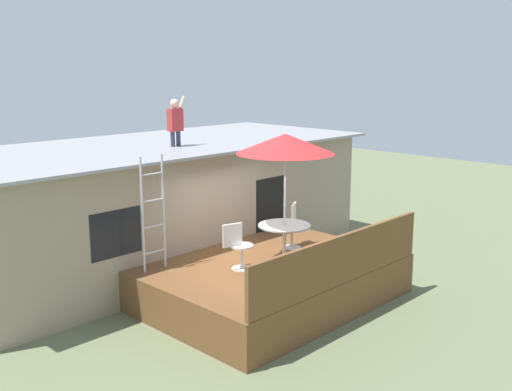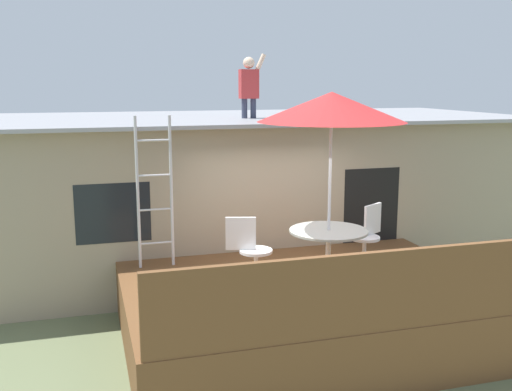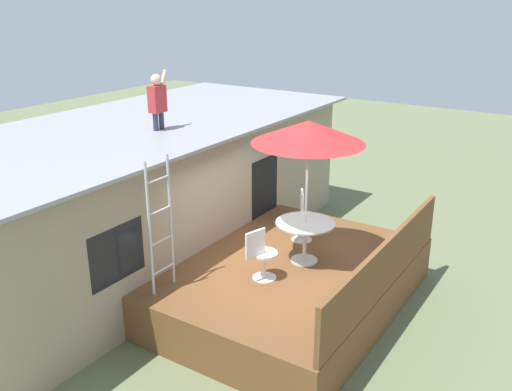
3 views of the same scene
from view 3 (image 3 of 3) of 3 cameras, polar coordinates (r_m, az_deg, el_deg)
name	(u,v)px [view 3 (image 3 of 3)]	position (r m, az deg, el deg)	size (l,w,h in m)	color
ground_plane	(286,303)	(10.32, 3.13, -10.89)	(40.00, 40.00, 0.00)	#66704C
house	(136,193)	(11.73, -12.14, 0.27)	(10.50, 4.50, 2.84)	gray
deck	(287,283)	(10.12, 3.17, -8.94)	(4.86, 3.67, 0.80)	brown
deck_railing	(386,266)	(9.09, 13.14, -6.98)	(4.76, 0.08, 0.90)	brown
patio_table	(305,231)	(9.79, 5.03, -3.61)	(1.04, 1.04, 0.74)	silver
patio_umbrella	(308,132)	(9.23, 5.36, 6.47)	(1.90, 1.90, 2.54)	silver
step_ladder	(160,226)	(8.77, -9.74, -3.06)	(0.52, 0.04, 2.20)	silver
person_figure	(158,98)	(10.75, -10.02, 9.79)	(0.47, 0.20, 1.11)	#33384C
patio_chair_left	(261,255)	(9.18, 0.54, -6.07)	(0.61, 0.44, 0.92)	silver
patio_chair_right	(302,217)	(10.73, 4.73, -2.17)	(0.57, 0.44, 0.92)	silver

